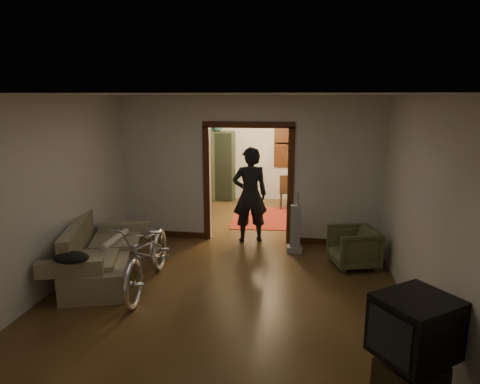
% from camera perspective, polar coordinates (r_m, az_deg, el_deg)
% --- Properties ---
extents(floor, '(5.00, 8.50, 0.01)m').
position_cam_1_polar(floor, '(7.82, 0.35, -8.13)').
color(floor, '#3B2712').
rests_on(floor, ground).
extents(ceiling, '(5.00, 8.50, 0.01)m').
position_cam_1_polar(ceiling, '(7.31, 0.38, 12.84)').
color(ceiling, white).
rests_on(ceiling, floor).
extents(wall_back, '(5.00, 0.02, 2.80)m').
position_cam_1_polar(wall_back, '(11.62, 3.52, 5.83)').
color(wall_back, beige).
rests_on(wall_back, floor).
extents(wall_left, '(0.02, 8.50, 2.80)m').
position_cam_1_polar(wall_left, '(8.19, -17.22, 2.42)').
color(wall_left, beige).
rests_on(wall_left, floor).
extents(wall_right, '(0.02, 8.50, 2.80)m').
position_cam_1_polar(wall_right, '(7.50, 19.62, 1.34)').
color(wall_right, beige).
rests_on(wall_right, floor).
extents(partition_wall, '(5.00, 0.14, 2.80)m').
position_cam_1_polar(partition_wall, '(8.17, 1.15, 2.96)').
color(partition_wall, beige).
rests_on(partition_wall, floor).
extents(door_casing, '(1.74, 0.20, 2.32)m').
position_cam_1_polar(door_casing, '(8.23, 1.14, 0.90)').
color(door_casing, '#3B1D0D').
rests_on(door_casing, floor).
extents(far_window, '(0.98, 0.06, 1.28)m').
position_cam_1_polar(far_window, '(11.51, 7.00, 6.45)').
color(far_window, black).
rests_on(far_window, wall_back).
extents(chandelier, '(0.24, 0.24, 0.24)m').
position_cam_1_polar(chandelier, '(9.80, 2.59, 10.16)').
color(chandelier, '#FFE0A5').
rests_on(chandelier, ceiling).
extents(light_switch, '(0.08, 0.01, 0.12)m').
position_cam_1_polar(light_switch, '(8.05, 8.49, 1.59)').
color(light_switch, silver).
rests_on(light_switch, partition_wall).
extents(sofa, '(1.41, 2.11, 0.89)m').
position_cam_1_polar(sofa, '(7.02, -18.05, -7.39)').
color(sofa, '#6E6A49').
rests_on(sofa, floor).
extents(rolled_paper, '(0.11, 0.84, 0.11)m').
position_cam_1_polar(rolled_paper, '(7.20, -16.31, -6.05)').
color(rolled_paper, beige).
rests_on(rolled_paper, sofa).
extents(jacket, '(0.48, 0.36, 0.14)m').
position_cam_1_polar(jacket, '(6.17, -21.60, -8.14)').
color(jacket, black).
rests_on(jacket, sofa).
extents(bicycle, '(0.84, 2.04, 1.05)m').
position_cam_1_polar(bicycle, '(6.48, -12.15, -7.98)').
color(bicycle, silver).
rests_on(bicycle, floor).
extents(armchair, '(0.89, 0.88, 0.66)m').
position_cam_1_polar(armchair, '(7.38, 14.89, -7.13)').
color(armchair, '#4E542F').
rests_on(armchair, floor).
extents(crt_tv, '(0.84, 0.83, 0.54)m').
position_cam_1_polar(crt_tv, '(4.19, 22.34, -16.27)').
color(crt_tv, black).
rests_on(crt_tv, tv_stand).
extents(vacuum, '(0.28, 0.23, 0.88)m').
position_cam_1_polar(vacuum, '(7.79, 7.39, -4.90)').
color(vacuum, gray).
rests_on(vacuum, floor).
extents(person, '(0.78, 0.62, 1.85)m').
position_cam_1_polar(person, '(8.20, 1.34, -0.40)').
color(person, black).
rests_on(person, floor).
extents(oriental_rug, '(1.57, 1.98, 0.01)m').
position_cam_1_polar(oriental_rug, '(10.00, 3.15, -3.44)').
color(oriental_rug, maroon).
rests_on(oriental_rug, floor).
extents(locker, '(1.04, 0.76, 1.86)m').
position_cam_1_polar(locker, '(11.62, -3.05, 3.50)').
color(locker, '#2C3620').
rests_on(locker, floor).
extents(globe, '(0.29, 0.29, 0.29)m').
position_cam_1_polar(globe, '(11.50, -3.10, 8.47)').
color(globe, '#1E5972').
rests_on(globe, locker).
extents(desk, '(1.00, 0.70, 0.67)m').
position_cam_1_polar(desk, '(11.06, 8.90, -0.24)').
color(desk, '#301E10').
rests_on(desk, floor).
extents(desk_chair, '(0.40, 0.40, 0.88)m').
position_cam_1_polar(desk_chair, '(10.79, 6.39, 0.06)').
color(desk_chair, '#301E10').
rests_on(desk_chair, floor).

